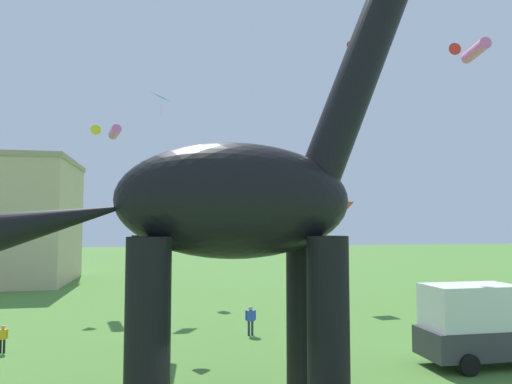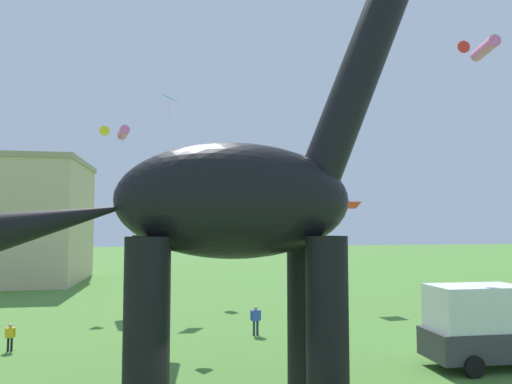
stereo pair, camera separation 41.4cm
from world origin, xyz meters
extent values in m
cylinder|color=black|center=(3.09, 3.23, 2.63)|extent=(1.22, 1.22, 5.25)
cylinder|color=black|center=(3.09, 0.91, 2.63)|extent=(1.22, 1.22, 5.25)
cylinder|color=black|center=(-1.95, 3.23, 2.63)|extent=(1.22, 1.22, 5.25)
cylinder|color=black|center=(-1.95, 0.91, 2.63)|extent=(1.22, 1.22, 5.25)
ellipsoid|color=black|center=(0.57, 2.07, 6.32)|extent=(7.19, 3.10, 3.54)
cylinder|color=black|center=(5.24, 2.07, 11.99)|extent=(5.17, 1.33, 10.24)
cone|color=black|center=(-5.46, 2.07, 5.51)|extent=(6.32, 1.77, 3.00)
cube|color=#38383D|center=(11.32, 5.00, 0.95)|extent=(5.60, 2.11, 1.10)
cube|color=silver|center=(10.53, 5.00, 2.35)|extent=(3.59, 2.02, 1.70)
cylinder|color=black|center=(9.64, 6.05, 0.40)|extent=(0.80, 0.26, 0.80)
cylinder|color=black|center=(9.64, 3.95, 0.40)|extent=(0.80, 0.26, 0.80)
cylinder|color=black|center=(-8.49, 10.69, 0.30)|extent=(0.10, 0.10, 0.60)
cylinder|color=black|center=(-8.34, 10.69, 0.30)|extent=(0.10, 0.10, 0.60)
cube|color=yellow|center=(-8.42, 10.69, 0.81)|extent=(0.32, 0.20, 0.42)
sphere|color=tan|center=(-8.42, 10.69, 1.11)|extent=(0.19, 0.19, 0.19)
cylinder|color=yellow|center=(-8.23, 10.69, 0.83)|extent=(0.08, 0.08, 0.40)
cylinder|color=#2D3347|center=(2.76, 11.92, 0.37)|extent=(0.12, 0.12, 0.73)
cylinder|color=#2D3347|center=(2.94, 11.92, 0.37)|extent=(0.12, 0.12, 0.73)
cube|color=blue|center=(2.85, 11.92, 0.99)|extent=(0.40, 0.24, 0.52)
sphere|color=tan|center=(2.85, 11.92, 1.37)|extent=(0.23, 0.23, 0.23)
cylinder|color=blue|center=(2.62, 11.92, 1.02)|extent=(0.10, 0.10, 0.49)
cylinder|color=blue|center=(3.08, 11.92, 1.02)|extent=(0.10, 0.10, 0.49)
cylinder|color=#2D3347|center=(-2.79, 11.12, 0.42)|extent=(0.14, 0.14, 0.83)
cylinder|color=#2D3347|center=(-2.59, 11.12, 0.42)|extent=(0.14, 0.14, 0.83)
cube|color=yellow|center=(-2.69, 11.12, 1.13)|extent=(0.45, 0.28, 0.59)
sphere|color=tan|center=(-2.69, 11.12, 1.55)|extent=(0.26, 0.26, 0.26)
cylinder|color=yellow|center=(-2.95, 11.12, 1.16)|extent=(0.11, 0.11, 0.56)
cylinder|color=yellow|center=(-2.43, 11.12, 1.16)|extent=(0.11, 0.11, 0.56)
cylinder|color=green|center=(9.53, 12.62, 15.69)|extent=(0.61, 1.70, 0.47)
cone|color=red|center=(8.62, 12.54, 15.69)|extent=(0.52, 0.46, 0.49)
cylinder|color=pink|center=(18.93, 15.57, 17.32)|extent=(1.32, 2.91, 0.79)
cone|color=red|center=(17.41, 15.87, 17.32)|extent=(0.95, 0.85, 0.83)
cube|color=pink|center=(-2.84, 14.68, 6.99)|extent=(0.78, 1.05, 0.27)
cube|color=red|center=(11.07, 20.11, 7.04)|extent=(1.44, 1.07, 0.46)
cylinder|color=pink|center=(-5.30, 24.95, 12.70)|extent=(1.21, 2.65, 0.72)
cone|color=yellow|center=(-6.68, 24.67, 12.70)|extent=(0.86, 0.78, 0.75)
cylinder|color=#287AE5|center=(-1.97, 10.83, 6.05)|extent=(0.85, 2.41, 0.66)
cone|color=black|center=(-0.67, 10.72, 6.05)|extent=(0.74, 0.64, 0.69)
cube|color=black|center=(1.56, 24.48, 8.26)|extent=(0.79, 0.79, 0.46)
cube|color=green|center=(1.56, 24.48, 7.91)|extent=(0.79, 0.79, 0.46)
cube|color=#19B2B7|center=(-1.86, 25.18, 15.64)|extent=(1.51, 1.70, 0.47)
cylinder|color=pink|center=(-1.86, 25.18, 14.72)|extent=(0.01, 0.01, 1.42)
camera|label=1|loc=(-1.58, -12.24, 5.54)|focal=33.38mm
camera|label=2|loc=(-1.17, -12.31, 5.54)|focal=33.38mm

